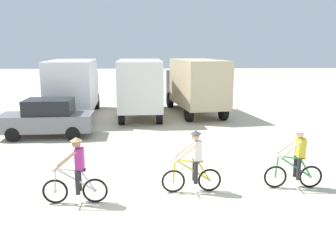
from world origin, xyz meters
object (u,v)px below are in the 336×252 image
object	(u,v)px
sedan_parked	(47,118)
cyclist_orange_shirt	(76,173)
box_truck_tan_camper	(195,84)
cyclist_near_camera	(296,160)
box_truck_avon_van	(74,85)
cyclist_cowboy_hat	(194,164)
box_truck_white_box	(140,85)

from	to	relation	value
sedan_parked	cyclist_orange_shirt	xyz separation A→B (m)	(2.84, -7.37, -0.04)
box_truck_tan_camper	cyclist_near_camera	distance (m)	12.31
box_truck_avon_van	cyclist_cowboy_hat	bearing A→B (deg)	-63.57
box_truck_white_box	sedan_parked	bearing A→B (deg)	-129.98
sedan_parked	cyclist_cowboy_hat	world-z (taller)	cyclist_cowboy_hat
box_truck_tan_camper	cyclist_near_camera	size ratio (longest dim) A/B	3.87
cyclist_cowboy_hat	cyclist_near_camera	xyz separation A→B (m)	(3.03, 0.18, 0.00)
cyclist_near_camera	cyclist_orange_shirt	bearing A→B (deg)	-172.64
cyclist_cowboy_hat	cyclist_near_camera	distance (m)	3.03
box_truck_tan_camper	cyclist_cowboy_hat	bearing A→B (deg)	-96.84
cyclist_orange_shirt	cyclist_cowboy_hat	distance (m)	3.24
box_truck_avon_van	box_truck_tan_camper	bearing A→B (deg)	5.85
box_truck_tan_camper	cyclist_orange_shirt	bearing A→B (deg)	-109.75
box_truck_white_box	cyclist_near_camera	bearing A→B (deg)	-66.68
box_truck_tan_camper	cyclist_orange_shirt	distance (m)	13.82
cyclist_orange_shirt	box_truck_tan_camper	bearing A→B (deg)	70.25
box_truck_avon_van	cyclist_orange_shirt	bearing A→B (deg)	-78.04
cyclist_orange_shirt	cyclist_near_camera	xyz separation A→B (m)	(6.21, 0.80, 0.00)
box_truck_avon_van	cyclist_orange_shirt	distance (m)	12.55
box_truck_avon_van	cyclist_cowboy_hat	world-z (taller)	box_truck_avon_van
box_truck_avon_van	box_truck_tan_camper	xyz separation A→B (m)	(7.25, 0.74, 0.00)
box_truck_white_box	cyclist_orange_shirt	xyz separation A→B (m)	(-1.26, -12.27, -1.03)
box_truck_tan_camper	sedan_parked	distance (m)	9.42
box_truck_tan_camper	box_truck_white_box	bearing A→B (deg)	-168.26
box_truck_avon_van	sedan_parked	bearing A→B (deg)	-92.98
sedan_parked	cyclist_near_camera	xyz separation A→B (m)	(9.05, -6.57, -0.04)
cyclist_cowboy_hat	box_truck_white_box	bearing A→B (deg)	99.33
cyclist_cowboy_hat	box_truck_tan_camper	bearing A→B (deg)	83.16
box_truck_tan_camper	cyclist_orange_shirt	xyz separation A→B (m)	(-4.66, -12.97, -1.03)
box_truck_avon_van	box_truck_white_box	size ratio (longest dim) A/B	1.01
box_truck_avon_van	cyclist_near_camera	world-z (taller)	box_truck_avon_van
box_truck_white_box	sedan_parked	size ratio (longest dim) A/B	1.60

